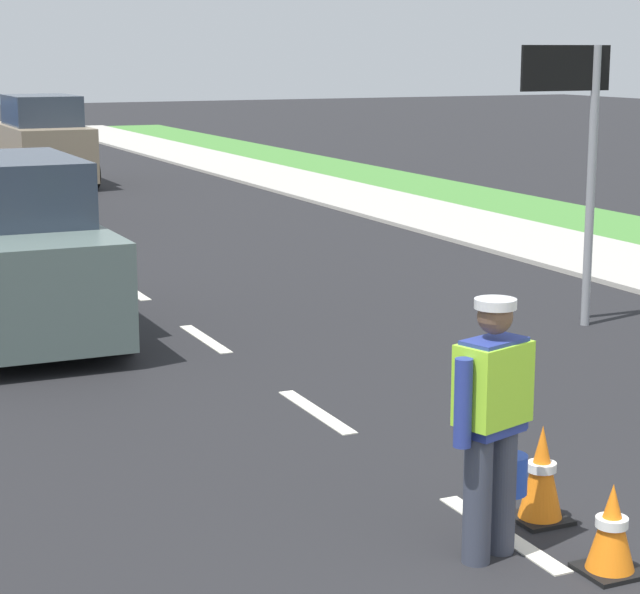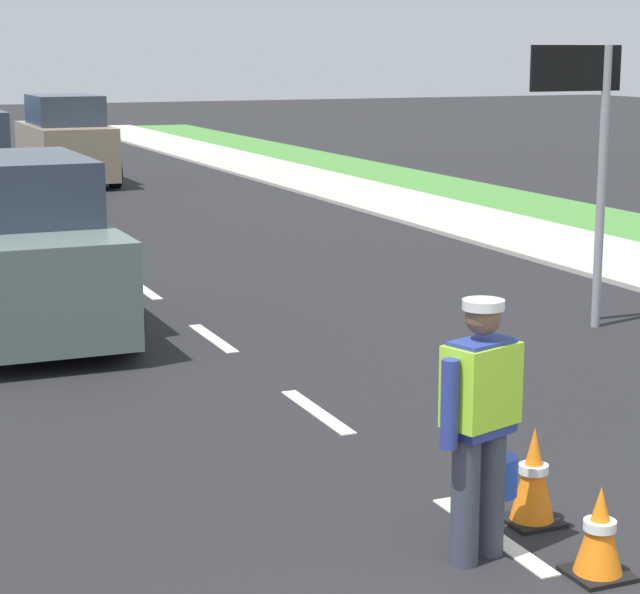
% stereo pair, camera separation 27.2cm
% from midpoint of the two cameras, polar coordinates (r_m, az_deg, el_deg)
% --- Properties ---
extents(ground_plane, '(96.00, 96.00, 0.00)m').
position_cam_midpoint_polar(ground_plane, '(25.22, -14.96, 4.07)').
color(ground_plane, black).
extents(road_worker, '(0.70, 0.53, 1.67)m').
position_cam_midpoint_polar(road_worker, '(7.55, 7.20, -5.56)').
color(road_worker, '#383D4C').
rests_on(road_worker, ground).
extents(lane_direction_sign, '(1.16, 0.11, 3.20)m').
position_cam_midpoint_polar(lane_direction_sign, '(13.88, 11.47, 8.33)').
color(lane_direction_sign, gray).
rests_on(lane_direction_sign, ground).
extents(traffic_cone_near, '(0.36, 0.36, 0.58)m').
position_cam_midpoint_polar(traffic_cone_near, '(7.64, 12.63, -10.69)').
color(traffic_cone_near, black).
rests_on(traffic_cone_near, ground).
extents(traffic_cone_far, '(0.36, 0.36, 0.68)m').
position_cam_midpoint_polar(traffic_cone_far, '(8.34, 9.51, -8.27)').
color(traffic_cone_far, black).
rests_on(traffic_cone_far, ground).
extents(car_oncoming_lead, '(1.90, 4.26, 1.99)m').
position_cam_midpoint_polar(car_oncoming_lead, '(13.93, -14.89, 2.04)').
color(car_oncoming_lead, slate).
rests_on(car_oncoming_lead, ground).
extents(car_outgoing_far, '(1.97, 4.06, 2.11)m').
position_cam_midpoint_polar(car_outgoing_far, '(29.42, -13.27, 7.09)').
color(car_outgoing_far, gray).
rests_on(car_outgoing_far, ground).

